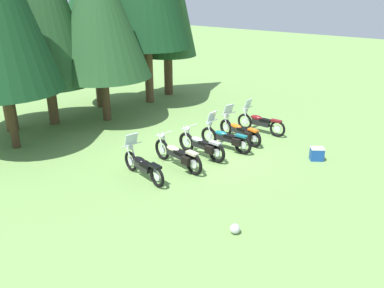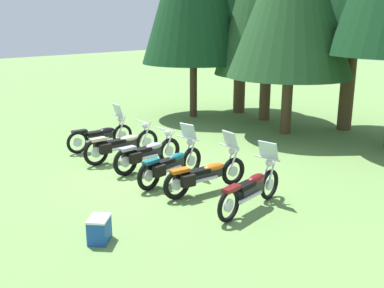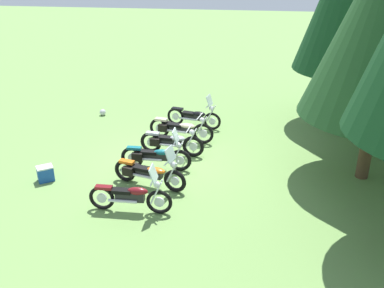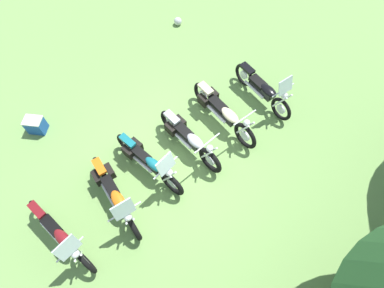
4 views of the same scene
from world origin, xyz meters
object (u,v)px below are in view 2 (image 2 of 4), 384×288
Objects in this scene: motorcycle_3 at (171,164)px; picnic_cooler at (99,229)px; motorcycle_5 at (252,188)px; motorcycle_0 at (101,135)px; motorcycle_1 at (121,144)px; motorcycle_2 at (147,154)px; motorcycle_4 at (205,174)px.

picnic_cooler is at bearing -159.63° from motorcycle_3.
motorcycle_5 is 3.24m from picnic_cooler.
picnic_cooler is (4.85, -3.74, -0.22)m from motorcycle_0.
motorcycle_1 is 4.90m from picnic_cooler.
motorcycle_5 is (2.41, -0.05, 0.01)m from motorcycle_3.
motorcycle_0 is 2.56m from motorcycle_2.
motorcycle_4 is (3.37, -0.31, -0.02)m from motorcycle_1.
motorcycle_5 is (6.06, -0.74, 0.01)m from motorcycle_0.
motorcycle_0 is at bearing 85.36° from motorcycle_2.
motorcycle_1 is 2.34m from motorcycle_3.
motorcycle_1 is 1.09× the size of motorcycle_2.
motorcycle_2 is 3.87× the size of picnic_cooler.
motorcycle_5 is at bearing 67.92° from picnic_cooler.
motorcycle_1 reaches higher than motorcycle_2.
motorcycle_1 is at bearing 135.86° from picnic_cooler.
motorcycle_4 is at bearing -86.52° from motorcycle_0.
motorcycle_4 is at bearing -90.77° from motorcycle_2.
motorcycle_5 reaches higher than motorcycle_4.
motorcycle_5 reaches higher than picnic_cooler.
motorcycle_3 is 3.91× the size of picnic_cooler.
motorcycle_2 is at bearing 125.06° from picnic_cooler.
motorcycle_4 is 3.96× the size of picnic_cooler.
picnic_cooler is at bearing -116.42° from motorcycle_0.
motorcycle_0 reaches higher than motorcycle_2.
motorcycle_5 is (4.72, -0.41, 0.01)m from motorcycle_1.
motorcycle_0 is 4.75m from motorcycle_4.
motorcycle_4 reaches higher than picnic_cooler.
motorcycle_1 is 4.21× the size of picnic_cooler.
motorcycle_0 is at bearing 142.37° from picnic_cooler.
motorcycle_5 is (3.54, -0.32, 0.02)m from motorcycle_2.
motorcycle_0 reaches higher than picnic_cooler.
motorcycle_1 is 1.08× the size of motorcycle_5.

